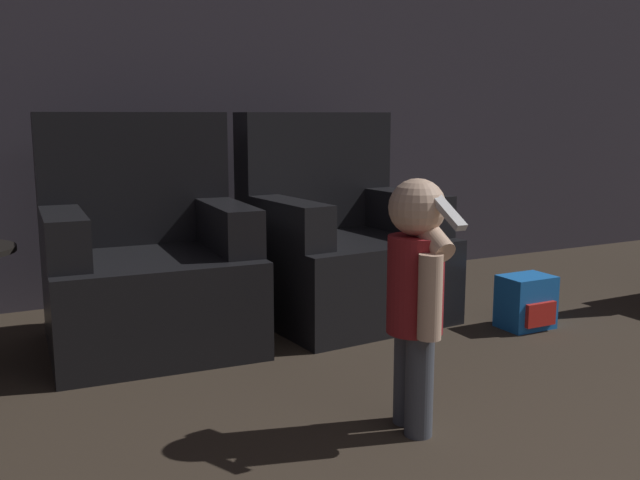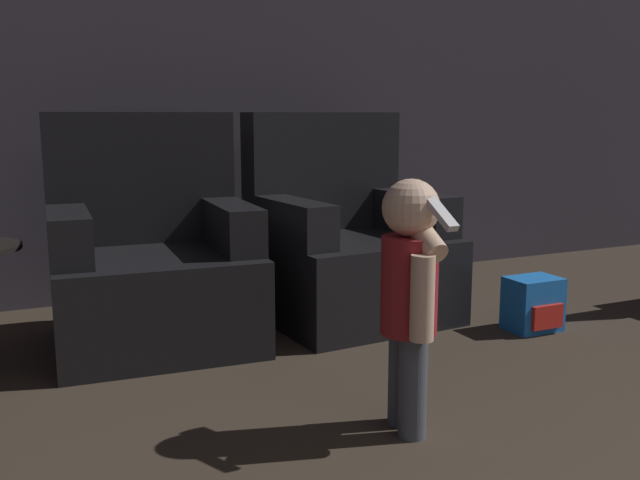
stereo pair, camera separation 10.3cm
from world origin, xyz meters
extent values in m
cube|color=#3D3842|center=(0.00, 4.50, 1.30)|extent=(8.40, 0.05, 2.60)
cube|color=black|center=(-0.84, 3.62, 0.20)|extent=(0.88, 0.82, 0.41)
cube|color=black|center=(-0.82, 3.92, 0.70)|extent=(0.85, 0.21, 0.59)
cube|color=black|center=(-1.18, 3.64, 0.51)|extent=(0.20, 0.62, 0.20)
cube|color=black|center=(-0.50, 3.60, 0.51)|extent=(0.20, 0.62, 0.20)
cube|color=black|center=(0.12, 3.62, 0.20)|extent=(0.89, 0.83, 0.41)
cube|color=black|center=(0.10, 3.92, 0.70)|extent=(0.85, 0.22, 0.59)
cube|color=black|center=(-0.21, 3.59, 0.51)|extent=(0.21, 0.62, 0.20)
cube|color=black|center=(0.46, 3.65, 0.51)|extent=(0.21, 0.62, 0.20)
cylinder|color=#474C56|center=(-0.30, 2.47, 0.16)|extent=(0.09, 0.09, 0.32)
cylinder|color=#474C56|center=(-0.32, 2.38, 0.16)|extent=(0.09, 0.09, 0.32)
cylinder|color=maroon|center=(-0.31, 2.43, 0.47)|extent=(0.18, 0.18, 0.30)
sphere|color=beige|center=(-0.31, 2.43, 0.71)|extent=(0.18, 0.18, 0.18)
cylinder|color=beige|center=(-0.33, 2.32, 0.46)|extent=(0.07, 0.07, 0.26)
cylinder|color=beige|center=(-0.29, 2.42, 0.65)|extent=(0.07, 0.26, 0.19)
cube|color=white|center=(-0.29, 2.31, 0.72)|extent=(0.04, 0.16, 0.10)
cube|color=blue|center=(0.79, 3.10, 0.12)|extent=(0.24, 0.18, 0.25)
cube|color=red|center=(0.79, 3.00, 0.09)|extent=(0.17, 0.02, 0.11)
camera|label=1|loc=(-1.55, 0.66, 0.99)|focal=40.00mm
camera|label=2|loc=(-1.45, 0.61, 0.99)|focal=40.00mm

